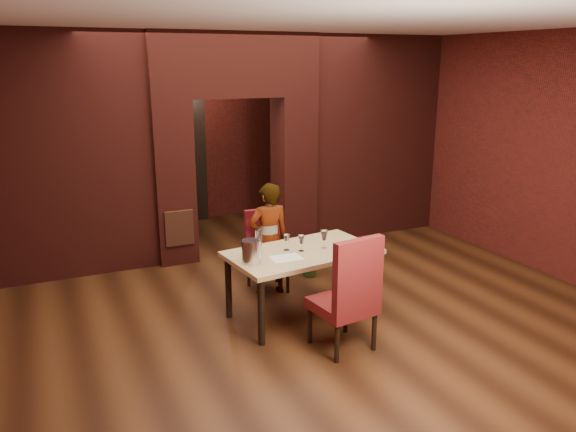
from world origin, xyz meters
name	(u,v)px	position (x,y,z in m)	size (l,w,h in m)	color
floor	(293,298)	(0.00, 0.00, 0.00)	(8.00, 8.00, 0.00)	#412310
ceiling	(293,23)	(0.00, 0.00, 3.20)	(7.00, 8.00, 0.04)	silver
wall_back	(197,131)	(0.00, 4.00, 1.60)	(7.00, 0.04, 3.20)	maroon
wall_right	(519,150)	(3.50, 0.00, 1.60)	(0.04, 8.00, 3.20)	maroon
pillar_left	(172,182)	(-0.95, 2.00, 1.15)	(0.55, 0.55, 2.30)	maroon
pillar_right	(294,172)	(0.95, 2.00, 1.15)	(0.55, 0.55, 2.30)	maroon
lintel	(233,65)	(0.00, 2.00, 2.75)	(2.45, 0.55, 0.90)	maroon
wing_wall_left	(62,158)	(-2.36, 2.00, 1.60)	(2.27, 0.35, 3.20)	maroon
wing_wall_right	(372,138)	(2.36, 2.00, 1.60)	(2.27, 0.35, 3.20)	maroon
vent_panel	(179,228)	(-0.95, 1.71, 0.55)	(0.40, 0.03, 0.50)	#9C4C2D
rear_door	(178,164)	(-0.40, 3.94, 1.05)	(0.90, 0.08, 2.10)	black
rear_door_frame	(178,165)	(-0.40, 3.90, 1.05)	(1.02, 0.04, 2.22)	black
dining_table	(302,283)	(-0.09, -0.45, 0.38)	(1.64, 0.92, 0.77)	tan
chair_far	(268,252)	(-0.16, 0.39, 0.50)	(0.46, 0.46, 1.01)	maroon
chair_near	(343,291)	(-0.05, -1.29, 0.60)	(0.55, 0.55, 1.21)	maroon
person_seated	(269,239)	(-0.19, 0.29, 0.70)	(0.51, 0.34, 1.41)	beige
wine_glass_a	(286,242)	(-0.24, -0.36, 0.86)	(0.07, 0.07, 0.18)	white
wine_glass_b	(301,243)	(-0.10, -0.45, 0.86)	(0.07, 0.07, 0.18)	white
wine_glass_c	(324,240)	(0.17, -0.48, 0.87)	(0.08, 0.08, 0.21)	white
tasting_sheet	(286,258)	(-0.35, -0.60, 0.77)	(0.33, 0.24, 0.00)	silver
wine_bucket	(251,252)	(-0.74, -0.58, 0.89)	(0.20, 0.20, 0.25)	silver
water_bottle	(259,242)	(-0.60, -0.41, 0.93)	(0.07, 0.07, 0.31)	white
potted_plant	(309,262)	(0.53, 0.61, 0.19)	(0.35, 0.30, 0.39)	#35632A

